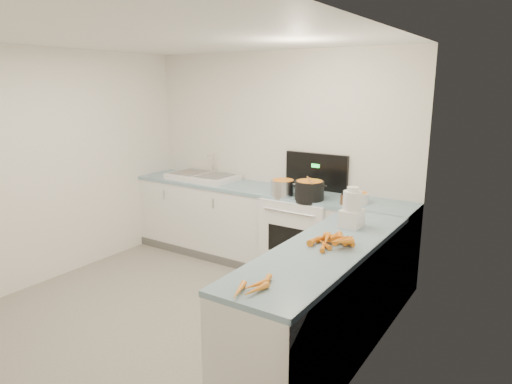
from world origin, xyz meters
The scene contains 19 objects.
floor centered at (0.00, 0.00, 0.00)m, with size 3.50×4.00×0.00m, color gray, non-canonical shape.
ceiling centered at (0.00, 0.00, 2.50)m, with size 3.50×4.00×0.00m, color silver, non-canonical shape.
wall_back centered at (0.00, 2.00, 1.25)m, with size 3.50×2.50×0.00m, color silver, non-canonical shape.
wall_left centered at (-1.75, 0.00, 1.25)m, with size 4.00×2.50×0.00m, color silver, non-canonical shape.
wall_right centered at (1.75, 0.00, 1.25)m, with size 4.00×2.50×0.00m, color silver, non-canonical shape.
counter_back centered at (0.00, 1.70, 0.47)m, with size 3.50×0.62×0.94m.
counter_right centered at (1.45, 0.30, 0.47)m, with size 0.62×2.20×0.94m.
stove centered at (0.55, 1.69, 0.47)m, with size 0.76×0.65×1.36m.
sink centered at (-0.90, 1.70, 0.98)m, with size 0.86×0.52×0.31m.
steel_pot centered at (0.38, 1.51, 1.02)m, with size 0.26×0.26×0.19m, color silver.
black_pot centered at (0.70, 1.51, 1.03)m, with size 0.30×0.30×0.22m, color black.
wooden_spoon centered at (0.70, 1.51, 1.15)m, with size 0.02×0.02×0.37m, color #AD7A47.
mixing_bowl centered at (1.17, 1.65, 0.99)m, with size 0.24×0.24×0.11m, color white.
extract_bottle centered at (1.07, 1.51, 0.99)m, with size 0.04×0.04×0.10m, color #593319.
spice_jar centered at (1.12, 1.54, 0.99)m, with size 0.06×0.06×0.10m, color #E5B266.
food_processor centered at (1.42, 0.86, 1.09)m, with size 0.17×0.21×0.35m.
carrot_pile centered at (1.47, 0.38, 0.98)m, with size 0.35×0.43×0.09m.
peeled_carrots centered at (1.41, -0.61, 0.96)m, with size 0.17×0.37×0.04m.
peelings centered at (-1.08, 1.68, 1.02)m, with size 0.17×0.26×0.01m.
Camera 1 is at (2.77, -2.68, 2.12)m, focal length 32.00 mm.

